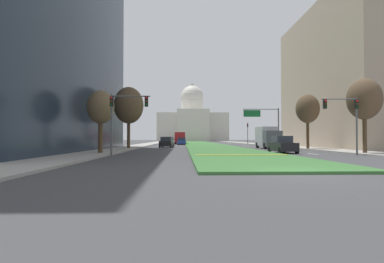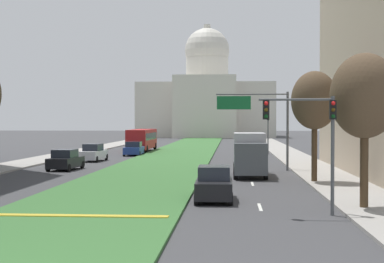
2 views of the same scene
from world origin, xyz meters
name	(u,v)px [view 1 (image 1 of 2)]	position (x,y,z in m)	size (l,w,h in m)	color
ground_plane	(200,144)	(0.00, 68.94, 0.00)	(303.32, 303.32, 0.00)	#3D3D3F
grass_median	(202,144)	(0.00, 62.04, 0.07)	(8.45, 124.08, 0.14)	#386B33
median_curb_nose	(241,155)	(0.00, 12.09, 0.16)	(7.61, 0.50, 0.04)	gold
lane_dashes_right	(249,146)	(7.75, 43.77, 0.00)	(0.16, 56.66, 0.01)	silver
sidewalk_left	(145,145)	(-13.28, 55.15, 0.07)	(4.00, 124.08, 0.15)	#9E9991
sidewalk_right	(262,144)	(13.28, 55.15, 0.07)	(4.00, 124.08, 0.15)	#9E9991
midrise_block_right	(350,78)	(21.63, 33.80, 11.06)	(12.69, 27.92, 22.12)	tan
capitol_building	(192,123)	(0.00, 137.00, 9.00)	(33.72, 28.28, 28.89)	beige
traffic_light_near_left	(122,111)	(-9.94, 12.52, 3.80)	(3.34, 0.35, 5.20)	#515456
traffic_light_near_right	(347,113)	(9.94, 13.83, 3.80)	(3.34, 0.35, 5.20)	#515456
traffic_light_far_right	(248,131)	(10.78, 58.73, 3.31)	(0.28, 0.35, 5.20)	#515456
overhead_guide_sign	(265,119)	(8.72, 36.30, 4.67)	(5.98, 0.20, 6.50)	#515456
street_tree_left_near	(101,108)	(-12.71, 16.28, 4.44)	(2.56, 2.56, 6.12)	#4C3823
street_tree_right_near	(364,100)	(12.48, 15.41, 5.23)	(3.14, 3.14, 7.24)	#4C3823
street_tree_left_mid	(129,106)	(-12.33, 29.05, 6.04)	(4.06, 4.06, 8.62)	#4C3823
street_tree_right_mid	(308,109)	(11.82, 26.78, 5.41)	(3.06, 3.06, 7.38)	#4C3823
sedan_lead_stopped	(282,145)	(5.50, 18.25, 0.83)	(1.95, 4.34, 1.77)	black
sedan_midblock	(166,143)	(-7.47, 35.80, 0.81)	(2.21, 4.45, 1.73)	black
sedan_distant	(169,142)	(-7.60, 46.16, 0.83)	(2.10, 4.60, 1.78)	silver
sedan_far_horizon	(181,141)	(-5.12, 55.92, 0.78)	(2.06, 4.56, 1.65)	navy
box_truck_delivery	(268,137)	(7.73, 31.34, 1.68)	(2.40, 6.40, 3.20)	#4C5156
city_bus	(180,137)	(-5.50, 64.53, 1.77)	(2.62, 11.00, 2.95)	#B21E1E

